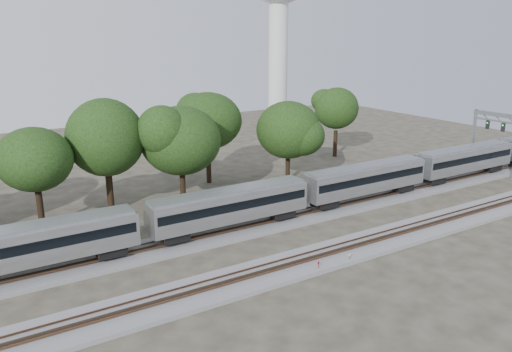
# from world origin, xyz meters

# --- Properties ---
(ground) EXTENTS (160.00, 160.00, 0.00)m
(ground) POSITION_xyz_m (0.00, 0.00, 0.00)
(ground) COLOR #383328
(ground) RESTS_ON ground
(track_far) EXTENTS (160.00, 5.00, 0.73)m
(track_far) POSITION_xyz_m (0.00, 6.00, 0.21)
(track_far) COLOR slate
(track_far) RESTS_ON ground
(track_near) EXTENTS (160.00, 5.00, 0.73)m
(track_near) POSITION_xyz_m (0.00, -4.00, 0.21)
(track_near) COLOR slate
(track_near) RESTS_ON ground
(train) EXTENTS (111.17, 3.18, 4.68)m
(train) POSITION_xyz_m (10.28, 6.00, 3.25)
(train) COLOR silver
(train) RESTS_ON ground
(switch_stand_red) EXTENTS (0.31, 0.14, 1.01)m
(switch_stand_red) POSITION_xyz_m (2.97, -5.90, 0.65)
(switch_stand_red) COLOR #512D19
(switch_stand_red) RESTS_ON ground
(switch_stand_white) EXTENTS (0.30, 0.06, 0.93)m
(switch_stand_white) POSITION_xyz_m (6.58, -5.97, 0.59)
(switch_stand_white) COLOR #512D19
(switch_stand_white) RESTS_ON ground
(switch_lever) EXTENTS (0.55, 0.39, 0.30)m
(switch_lever) POSITION_xyz_m (7.93, -5.88, 0.15)
(switch_lever) COLOR #512D19
(switch_lever) RESTS_ON ground
(signal_gantry) EXTENTS (0.65, 7.65, 9.31)m
(signal_gantry) POSITION_xyz_m (45.48, 6.00, 6.78)
(signal_gantry) COLOR gray
(signal_gantry) RESTS_ON ground
(tree_2) EXTENTS (7.91, 7.91, 11.15)m
(tree_2) POSITION_xyz_m (-16.17, 17.97, 7.76)
(tree_2) COLOR black
(tree_2) RESTS_ON ground
(tree_3) EXTENTS (9.23, 9.23, 13.01)m
(tree_3) POSITION_xyz_m (-8.34, 19.01, 9.07)
(tree_3) COLOR black
(tree_3) RESTS_ON ground
(tree_4) EXTENTS (8.29, 8.29, 11.69)m
(tree_4) POSITION_xyz_m (0.01, 17.00, 8.14)
(tree_4) COLOR black
(tree_4) RESTS_ON ground
(tree_5) EXTENTS (9.00, 9.00, 12.69)m
(tree_5) POSITION_xyz_m (7.08, 24.16, 8.84)
(tree_5) COLOR black
(tree_5) RESTS_ON ground
(tree_6) EXTENTS (7.56, 7.56, 10.65)m
(tree_6) POSITION_xyz_m (17.16, 19.08, 7.41)
(tree_6) COLOR black
(tree_6) RESTS_ON ground
(tree_7) EXTENTS (8.45, 8.45, 11.92)m
(tree_7) POSITION_xyz_m (32.73, 27.04, 8.30)
(tree_7) COLOR black
(tree_7) RESTS_ON ground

